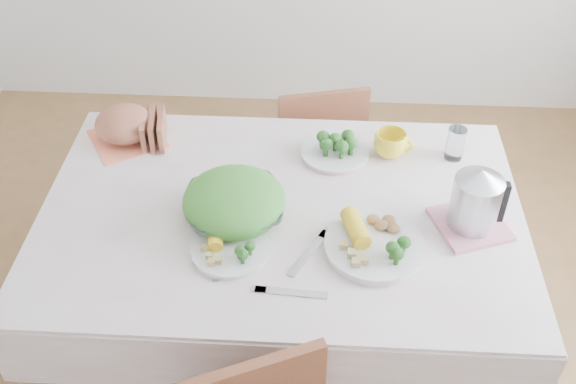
# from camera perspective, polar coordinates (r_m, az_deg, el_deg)

# --- Properties ---
(floor) EXTENTS (3.60, 3.60, 0.00)m
(floor) POSITION_cam_1_polar(r_m,az_deg,el_deg) (2.67, -0.47, -13.73)
(floor) COLOR brown
(floor) RESTS_ON ground
(dining_table) EXTENTS (1.40, 0.90, 0.75)m
(dining_table) POSITION_cam_1_polar(r_m,az_deg,el_deg) (2.37, -0.52, -8.46)
(dining_table) COLOR brown
(dining_table) RESTS_ON floor
(tablecloth) EXTENTS (1.50, 1.00, 0.01)m
(tablecloth) POSITION_cam_1_polar(r_m,az_deg,el_deg) (2.10, -0.58, -1.66)
(tablecloth) COLOR silver
(tablecloth) RESTS_ON dining_table
(chair_far) EXTENTS (0.45, 0.45, 0.81)m
(chair_far) POSITION_cam_1_polar(r_m,az_deg,el_deg) (2.87, 2.14, 4.23)
(chair_far) COLOR brown
(chair_far) RESTS_ON floor
(salad_bowl) EXTENTS (0.35, 0.35, 0.07)m
(salad_bowl) POSITION_cam_1_polar(r_m,az_deg,el_deg) (2.05, -4.53, -1.37)
(salad_bowl) COLOR white
(salad_bowl) RESTS_ON tablecloth
(dinner_plate_left) EXTENTS (0.28, 0.28, 0.02)m
(dinner_plate_left) POSITION_cam_1_polar(r_m,az_deg,el_deg) (1.96, -4.92, -4.83)
(dinner_plate_left) COLOR white
(dinner_plate_left) RESTS_ON tablecloth
(dinner_plate_right) EXTENTS (0.31, 0.31, 0.02)m
(dinner_plate_right) POSITION_cam_1_polar(r_m,az_deg,el_deg) (1.98, 7.31, -4.60)
(dinner_plate_right) COLOR white
(dinner_plate_right) RESTS_ON tablecloth
(broccoli_plate) EXTENTS (0.29, 0.29, 0.02)m
(broccoli_plate) POSITION_cam_1_polar(r_m,az_deg,el_deg) (2.31, 3.98, 3.36)
(broccoli_plate) COLOR beige
(broccoli_plate) RESTS_ON tablecloth
(napkin) EXTENTS (0.32, 0.32, 0.00)m
(napkin) POSITION_cam_1_polar(r_m,az_deg,el_deg) (2.45, -13.45, 4.41)
(napkin) COLOR #FF8258
(napkin) RESTS_ON tablecloth
(bread_loaf) EXTENTS (0.26, 0.25, 0.12)m
(bread_loaf) POSITION_cam_1_polar(r_m,az_deg,el_deg) (2.42, -13.66, 5.48)
(bread_loaf) COLOR brown
(bread_loaf) RESTS_ON napkin
(yellow_mug) EXTENTS (0.14, 0.14, 0.09)m
(yellow_mug) POSITION_cam_1_polar(r_m,az_deg,el_deg) (2.31, 8.66, 4.03)
(yellow_mug) COLOR yellow
(yellow_mug) RESTS_ON tablecloth
(glass_tumbler) EXTENTS (0.06, 0.06, 0.12)m
(glass_tumbler) POSITION_cam_1_polar(r_m,az_deg,el_deg) (2.33, 14.02, 4.14)
(glass_tumbler) COLOR white
(glass_tumbler) RESTS_ON tablecloth
(pink_tray) EXTENTS (0.26, 0.26, 0.02)m
(pink_tray) POSITION_cam_1_polar(r_m,az_deg,el_deg) (2.11, 15.13, -2.65)
(pink_tray) COLOR #CC7C8D
(pink_tray) RESTS_ON tablecloth
(electric_kettle) EXTENTS (0.15, 0.15, 0.20)m
(electric_kettle) POSITION_cam_1_polar(r_m,az_deg,el_deg) (2.04, 15.67, -0.34)
(electric_kettle) COLOR #B2B5BA
(electric_kettle) RESTS_ON pink_tray
(fork_left) EXTENTS (0.06, 0.17, 0.00)m
(fork_left) POSITION_cam_1_polar(r_m,az_deg,el_deg) (1.95, -6.39, -5.74)
(fork_left) COLOR silver
(fork_left) RESTS_ON tablecloth
(fork_right) EXTENTS (0.12, 0.20, 0.00)m
(fork_right) POSITION_cam_1_polar(r_m,az_deg,el_deg) (1.96, 1.79, -5.17)
(fork_right) COLOR silver
(fork_right) RESTS_ON tablecloth
(knife) EXTENTS (0.20, 0.04, 0.00)m
(knife) POSITION_cam_1_polar(r_m,az_deg,el_deg) (1.86, 0.24, -8.49)
(knife) COLOR silver
(knife) RESTS_ON tablecloth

